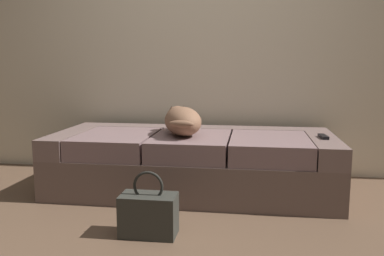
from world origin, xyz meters
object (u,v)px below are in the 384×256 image
at_px(dog_tan, 182,120).
at_px(handbag, 149,214).
at_px(couch, 193,162).
at_px(tv_remote, 323,137).

relative_size(dog_tan, handbag, 1.59).
bearing_deg(handbag, dog_tan, 86.34).
xyz_separation_m(dog_tan, handbag, (-0.05, -0.81, -0.43)).
relative_size(couch, tv_remote, 14.17).
xyz_separation_m(tv_remote, handbag, (-1.08, -0.81, -0.34)).
height_order(couch, dog_tan, dog_tan).
xyz_separation_m(couch, dog_tan, (-0.08, -0.06, 0.33)).
xyz_separation_m(couch, tv_remote, (0.95, -0.06, 0.24)).
distance_m(couch, handbag, 0.89).
relative_size(couch, handbag, 5.62).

